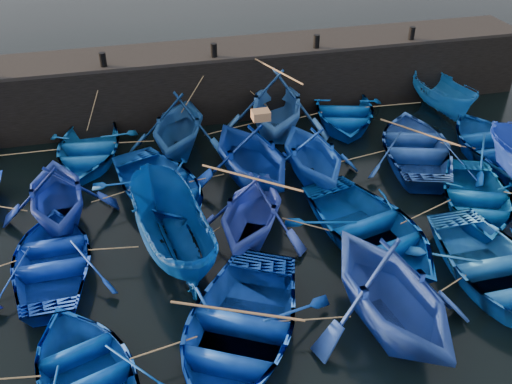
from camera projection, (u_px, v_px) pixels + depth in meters
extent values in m
plane|color=black|center=(286.00, 280.00, 14.85)|extent=(120.00, 120.00, 0.00)
cube|color=black|center=(211.00, 82.00, 22.64)|extent=(26.00, 2.50, 2.50)
cube|color=black|center=(210.00, 50.00, 21.92)|extent=(26.00, 2.50, 0.12)
cylinder|color=black|center=(103.00, 60.00, 20.21)|extent=(0.24, 0.24, 0.50)
cylinder|color=black|center=(214.00, 50.00, 21.02)|extent=(0.24, 0.24, 0.50)
cylinder|color=black|center=(316.00, 41.00, 21.83)|extent=(0.24, 0.24, 0.50)
cylinder|color=black|center=(412.00, 33.00, 22.64)|extent=(0.24, 0.24, 0.50)
imported|color=#0E57B3|center=(88.00, 148.00, 19.76)|extent=(3.83, 4.93, 0.94)
imported|color=navy|center=(178.00, 124.00, 19.91)|extent=(4.69, 5.05, 2.18)
imported|color=#285CA4|center=(276.00, 104.00, 20.98)|extent=(5.33, 5.75, 2.49)
imported|color=#034193|center=(344.00, 111.00, 22.17)|extent=(4.65, 5.57, 0.99)
imported|color=blue|center=(442.00, 95.00, 22.76)|extent=(1.65, 4.05, 1.55)
imported|color=navy|center=(56.00, 193.00, 16.42)|extent=(3.68, 4.17, 2.06)
imported|color=#0842B1|center=(160.00, 187.00, 17.64)|extent=(4.78, 5.63, 0.99)
imported|color=navy|center=(251.00, 154.00, 18.02)|extent=(4.69, 5.16, 2.35)
imported|color=blue|center=(313.00, 153.00, 18.34)|extent=(3.54, 4.07, 2.08)
imported|color=navy|center=(417.00, 146.00, 19.77)|extent=(4.97, 5.89, 1.04)
imported|color=#074090|center=(498.00, 146.00, 19.76)|extent=(3.66, 5.11, 1.06)
imported|color=#0C34B7|center=(53.00, 258.00, 14.89)|extent=(3.13, 4.36, 0.90)
imported|color=navy|center=(171.00, 231.00, 15.12)|extent=(2.46, 4.86, 1.80)
imported|color=#273EAF|center=(251.00, 209.00, 15.77)|extent=(4.72, 4.93, 2.01)
imported|color=#023F94|center=(371.00, 229.00, 15.81)|extent=(4.75, 5.82, 1.06)
imported|color=#075196|center=(477.00, 199.00, 17.21)|extent=(4.51, 5.16, 0.89)
imported|color=#023799|center=(87.00, 371.00, 11.90)|extent=(4.12, 4.89, 0.87)
imported|color=#09379F|center=(237.00, 329.00, 12.72)|extent=(5.77, 6.36, 1.08)
imported|color=#2143A2|center=(391.00, 289.00, 12.85)|extent=(4.51, 5.05, 2.40)
imported|color=blue|center=(497.00, 271.00, 14.40)|extent=(3.52, 4.91, 1.02)
cube|color=#91643F|center=(261.00, 115.00, 17.35)|extent=(0.54, 0.44, 0.28)
cylinder|color=tan|center=(15.00, 154.00, 19.26)|extent=(2.96, 0.10, 0.04)
cylinder|color=tan|center=(134.00, 142.00, 19.97)|extent=(1.38, 0.23, 0.04)
cylinder|color=tan|center=(229.00, 129.00, 20.79)|extent=(1.92, 0.53, 0.04)
cylinder|color=tan|center=(311.00, 115.00, 21.75)|extent=(1.02, 0.29, 0.04)
cylinder|color=tan|center=(393.00, 105.00, 22.51)|extent=(2.31, 0.15, 0.04)
cylinder|color=tan|center=(6.00, 207.00, 16.64)|extent=(1.27, 0.70, 0.04)
cylinder|color=tan|center=(111.00, 196.00, 17.14)|extent=(1.19, 0.43, 0.04)
cylinder|color=tan|center=(207.00, 178.00, 17.99)|extent=(1.16, 0.23, 0.04)
cylinder|color=tan|center=(282.00, 168.00, 18.49)|extent=(0.21, 0.22, 0.04)
cylinder|color=tan|center=(366.00, 155.00, 19.18)|extent=(2.18, 0.45, 0.04)
cylinder|color=tan|center=(458.00, 146.00, 19.75)|extent=(0.98, 0.72, 0.04)
cylinder|color=tan|center=(113.00, 248.00, 15.07)|extent=(1.30, 0.22, 0.04)
cylinder|color=tan|center=(213.00, 232.00, 15.67)|extent=(0.49, 0.34, 0.04)
cylinder|color=tan|center=(311.00, 226.00, 15.91)|extent=(1.38, 1.10, 0.04)
cylinder|color=tan|center=(426.00, 211.00, 16.47)|extent=(1.98, 0.76, 0.04)
cylinder|color=tan|center=(164.00, 348.00, 12.27)|extent=(1.49, 0.30, 0.04)
cylinder|color=tan|center=(314.00, 319.00, 12.96)|extent=(1.71, 0.30, 0.04)
cylinder|color=tan|center=(445.00, 289.00, 13.80)|extent=(1.53, 0.65, 0.04)
cylinder|color=tan|center=(95.00, 99.00, 20.48)|extent=(0.97, 0.71, 2.09)
cylinder|color=tan|center=(195.00, 90.00, 21.13)|extent=(1.79, 0.90, 2.09)
cylinder|color=tan|center=(242.00, 83.00, 21.71)|extent=(2.00, 0.40, 2.10)
cylinder|color=tan|center=(325.00, 74.00, 22.50)|extent=(0.82, 0.14, 2.08)
cylinder|color=tan|center=(419.00, 65.00, 23.28)|extent=(0.93, 0.26, 2.08)
cylinder|color=#99724C|center=(277.00, 71.00, 20.28)|extent=(1.08, 2.84, 0.06)
cylinder|color=#99724C|center=(419.00, 132.00, 19.46)|extent=(1.77, 2.49, 0.06)
cylinder|color=#99724C|center=(251.00, 178.00, 15.20)|extent=(2.34, 1.97, 0.06)
cylinder|color=#99724C|center=(237.00, 311.00, 12.40)|extent=(2.74, 1.32, 0.06)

